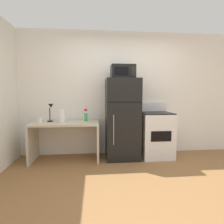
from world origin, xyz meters
TOP-DOWN VIEW (x-y plane):
  - ground_plane at (0.00, 0.00)m, footprint 12.00×12.00m
  - wall_back_white at (0.00, 1.70)m, footprint 5.00×0.10m
  - desk at (-1.17, 1.31)m, footprint 1.29×0.63m
  - desk_lamp at (-1.45, 1.39)m, footprint 0.14×0.12m
  - paper_towel_roll at (-1.22, 1.28)m, footprint 0.11×0.11m
  - spray_bottle at (-0.77, 1.41)m, footprint 0.06×0.06m
  - coffee_mug at (-1.64, 1.29)m, footprint 0.08×0.08m
  - refrigerator at (-0.05, 1.33)m, footprint 0.65×0.62m
  - microwave at (-0.05, 1.31)m, footprint 0.46×0.35m
  - oven_range at (0.66, 1.33)m, footprint 0.62×0.61m

SIDE VIEW (x-z plane):
  - ground_plane at x=0.00m, z-range 0.00..0.00m
  - oven_range at x=0.66m, z-range -0.08..1.02m
  - desk at x=-1.17m, z-range 0.16..0.91m
  - refrigerator at x=-0.05m, z-range 0.00..1.59m
  - coffee_mug at x=-1.64m, z-range 0.75..0.84m
  - spray_bottle at x=-0.77m, z-range 0.72..0.97m
  - paper_towel_roll at x=-1.22m, z-range 0.75..0.99m
  - desk_lamp at x=-1.45m, z-range 0.81..1.17m
  - wall_back_white at x=0.00m, z-range 0.00..2.60m
  - microwave at x=-0.05m, z-range 1.59..1.85m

